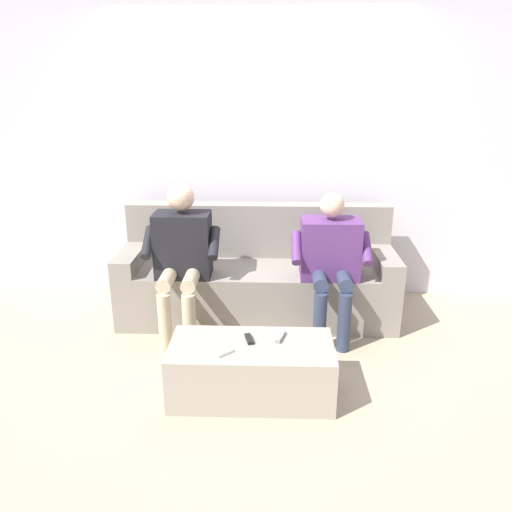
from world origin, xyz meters
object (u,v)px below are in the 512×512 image
at_px(remote_gray, 280,337).
at_px(coffee_table, 251,370).
at_px(person_right_seated, 182,251).
at_px(person_left_seated, 330,255).
at_px(remote_black, 249,339).
at_px(remote_white, 225,353).
at_px(couch, 257,279).

bearing_deg(remote_gray, coffee_table, 130.71).
xyz_separation_m(person_right_seated, remote_gray, (-0.75, 0.77, -0.31)).
bearing_deg(person_left_seated, person_right_seated, 0.93).
relative_size(person_left_seated, remote_black, 9.38).
distance_m(remote_white, remote_gray, 0.39).
height_order(couch, coffee_table, couch).
height_order(couch, person_left_seated, person_left_seated).
xyz_separation_m(couch, remote_black, (0.02, 1.14, 0.05)).
height_order(couch, remote_white, couch).
height_order(coffee_table, remote_gray, remote_gray).
distance_m(coffee_table, remote_gray, 0.28).
bearing_deg(coffee_table, remote_white, 39.04).
bearing_deg(remote_black, person_right_seated, 20.22).
bearing_deg(person_right_seated, person_left_seated, -179.07).
relative_size(remote_white, remote_black, 0.94).
relative_size(couch, remote_white, 20.14).
bearing_deg(remote_gray, remote_black, 115.55).
xyz_separation_m(coffee_table, remote_gray, (-0.18, -0.08, 0.19)).
height_order(couch, person_right_seated, person_right_seated).
bearing_deg(couch, remote_white, 83.35).
bearing_deg(person_right_seated, remote_gray, 134.38).
xyz_separation_m(remote_white, remote_gray, (-0.33, -0.21, 0.00)).
height_order(person_right_seated, remote_gray, person_right_seated).
bearing_deg(remote_gray, couch, 25.52).
xyz_separation_m(couch, person_right_seated, (0.57, 0.34, 0.36)).
height_order(coffee_table, person_left_seated, person_left_seated).
bearing_deg(couch, person_right_seated, 30.82).
height_order(couch, remote_gray, couch).
height_order(couch, remote_black, couch).
relative_size(coffee_table, person_right_seated, 0.86).
xyz_separation_m(person_left_seated, remote_black, (0.59, 0.82, -0.28)).
distance_m(coffee_table, person_right_seated, 1.14).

